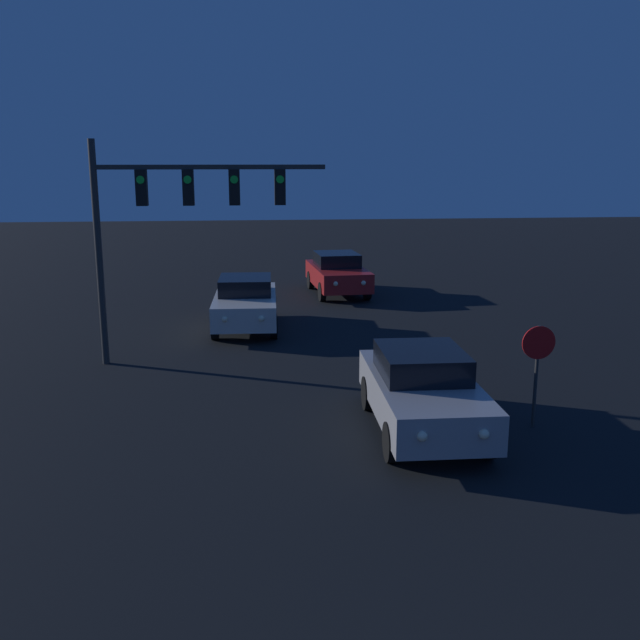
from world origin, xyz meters
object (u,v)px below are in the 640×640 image
(car_mid, at_px, (246,302))
(car_far, at_px, (338,273))
(car_near, at_px, (423,391))
(traffic_signal_mast, at_px, (173,207))
(stop_sign, at_px, (538,357))

(car_mid, relative_size, car_far, 0.99)
(car_near, distance_m, car_far, 14.74)
(car_near, height_order, car_mid, same)
(car_far, xyz_separation_m, traffic_signal_mast, (-5.40, -9.23, 3.25))
(car_far, xyz_separation_m, stop_sign, (2.13, -14.76, 0.62))
(car_mid, height_order, stop_sign, stop_sign)
(car_mid, bearing_deg, car_far, -121.41)
(car_near, bearing_deg, traffic_signal_mast, -45.65)
(car_near, relative_size, stop_sign, 2.15)
(car_near, xyz_separation_m, car_mid, (-3.48, 9.17, 0.00))
(car_near, xyz_separation_m, traffic_signal_mast, (-5.23, 5.51, 3.25))
(car_near, bearing_deg, car_mid, -68.38)
(car_far, height_order, traffic_signal_mast, traffic_signal_mast)
(car_near, xyz_separation_m, car_far, (0.17, 14.74, 0.00))
(car_near, bearing_deg, stop_sign, -179.56)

